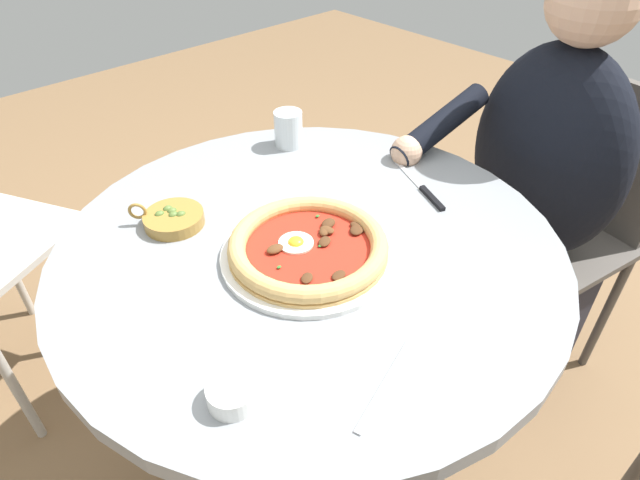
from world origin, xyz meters
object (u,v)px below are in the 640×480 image
fork_utensil (386,384)px  water_glass (288,131)px  pizza_on_plate (308,248)px  diner_person (526,224)px  dining_table (310,312)px  ramekin_capers (232,393)px  olive_pan (173,218)px  steak_knife (424,190)px  cafe_chair_diner (562,210)px

fork_utensil → water_glass: bearing=60.5°
pizza_on_plate → water_glass: (0.23, 0.33, 0.02)m
water_glass → diner_person: bearing=-44.8°
dining_table → water_glass: 0.42m
ramekin_capers → fork_utensil: bearing=-35.8°
ramekin_capers → olive_pan: 0.41m
olive_pan → pizza_on_plate: bearing=-63.4°
dining_table → ramekin_capers: bearing=-148.6°
ramekin_capers → pizza_on_plate: bearing=29.4°
steak_knife → water_glass: bearing=102.2°
pizza_on_plate → water_glass: water_glass is taller
water_glass → steak_knife: 0.35m
olive_pan → diner_person: bearing=-23.1°
pizza_on_plate → olive_pan: olive_pan is taller
dining_table → fork_utensil: (-0.13, -0.30, 0.18)m
water_glass → diner_person: 0.64m
olive_pan → cafe_chair_diner: bearing=-21.5°
olive_pan → cafe_chair_diner: cafe_chair_diner is taller
steak_knife → cafe_chair_diner: (0.48, -0.11, -0.22)m
steak_knife → diner_person: (0.35, -0.08, -0.22)m
water_glass → fork_utensil: size_ratio=0.50×
pizza_on_plate → cafe_chair_diner: size_ratio=0.36×
ramekin_capers → diner_person: (0.92, 0.06, -0.23)m
pizza_on_plate → fork_utensil: (-0.10, -0.27, -0.02)m
diner_person → dining_table: bearing=169.1°
diner_person → pizza_on_plate: bearing=172.1°
dining_table → steak_knife: 0.34m
cafe_chair_diner → pizza_on_plate: bearing=171.5°
water_glass → pizza_on_plate: bearing=-125.6°
pizza_on_plate → water_glass: size_ratio=3.67×
pizza_on_plate → ramekin_capers: bearing=-150.6°
pizza_on_plate → water_glass: bearing=54.4°
dining_table → cafe_chair_diner: cafe_chair_diner is taller
pizza_on_plate → cafe_chair_diner: bearing=-8.5°
olive_pan → ramekin_capers: bearing=-110.4°
steak_knife → dining_table: bearing=172.2°
steak_knife → olive_pan: bearing=149.9°
steak_knife → olive_pan: 0.49m
water_glass → olive_pan: 0.37m
water_glass → fork_utensil: (-0.34, -0.59, -0.03)m
steak_knife → fork_utensil: (-0.41, -0.26, -0.00)m
olive_pan → water_glass: bearing=13.9°
water_glass → steak_knife: bearing=-77.8°
cafe_chair_diner → fork_utensil: bearing=-170.6°
pizza_on_plate → ramekin_capers: 0.30m
ramekin_capers → cafe_chair_diner: 1.08m
ramekin_capers → fork_utensil: 0.20m
steak_knife → ramekin_capers: (-0.57, -0.14, 0.01)m
pizza_on_plate → diner_person: size_ratio=0.26×
fork_utensil → ramekin_capers: bearing=144.2°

